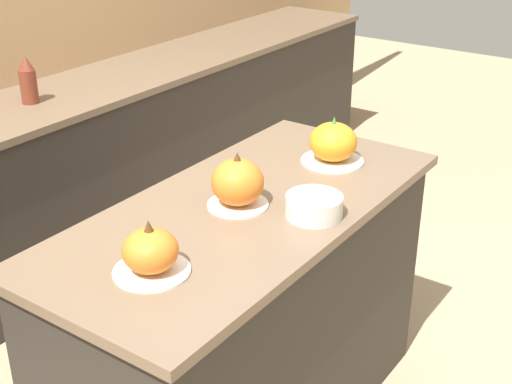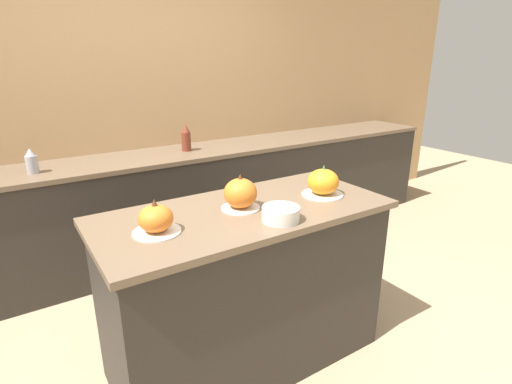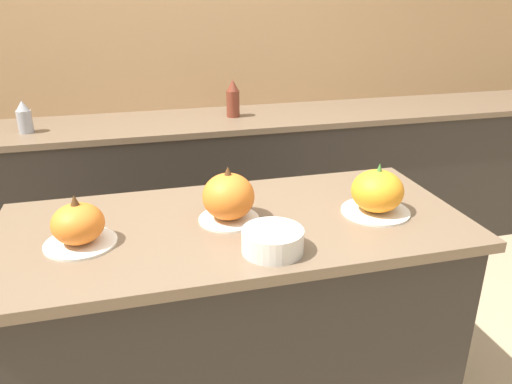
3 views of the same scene
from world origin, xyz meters
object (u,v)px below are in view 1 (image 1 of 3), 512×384
at_px(pumpkin_cake_left, 150,253).
at_px(bottle_tall, 28,80).
at_px(pumpkin_cake_right, 333,143).
at_px(mixing_bowl, 314,206).
at_px(pumpkin_cake_center, 238,183).

height_order(pumpkin_cake_left, bottle_tall, bottle_tall).
distance_m(pumpkin_cake_left, pumpkin_cake_right, 0.97).
relative_size(pumpkin_cake_left, mixing_bowl, 1.18).
bearing_deg(pumpkin_cake_right, pumpkin_cake_center, 172.12).
height_order(pumpkin_cake_center, bottle_tall, bottle_tall).
bearing_deg(mixing_bowl, pumpkin_cake_center, 108.30).
bearing_deg(pumpkin_cake_center, bottle_tall, 77.10).
xyz_separation_m(pumpkin_cake_left, bottle_tall, (0.80, 1.50, 0.03)).
bearing_deg(bottle_tall, pumpkin_cake_right, -83.75).
xyz_separation_m(pumpkin_cake_left, mixing_bowl, (0.55, -0.19, -0.03)).
bearing_deg(pumpkin_cake_right, bottle_tall, 96.25).
height_order(pumpkin_cake_center, mixing_bowl, pumpkin_cake_center).
xyz_separation_m(pumpkin_cake_center, pumpkin_cake_right, (0.50, -0.07, -0.01)).
xyz_separation_m(pumpkin_cake_right, mixing_bowl, (-0.42, -0.17, -0.04)).
relative_size(pumpkin_cake_left, pumpkin_cake_right, 0.92).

